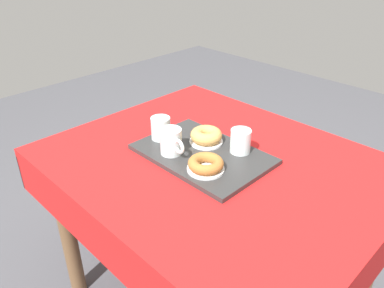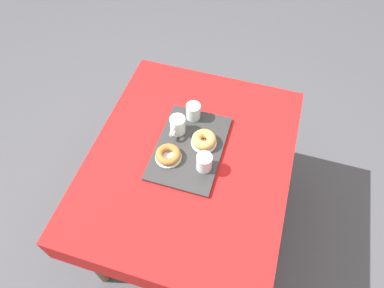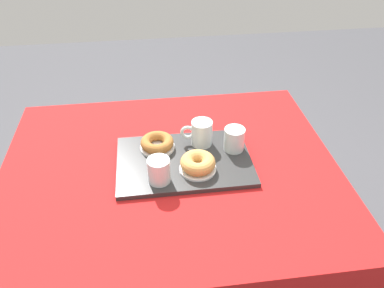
{
  "view_description": "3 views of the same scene",
  "coord_description": "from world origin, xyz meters",
  "px_view_note": "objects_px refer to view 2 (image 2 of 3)",
  "views": [
    {
      "loc": [
        -0.72,
        0.84,
        1.41
      ],
      "look_at": [
        0.06,
        0.05,
        0.79
      ],
      "focal_mm": 35.54,
      "sensor_mm": 36.0,
      "label": 1
    },
    {
      "loc": [
        -0.82,
        -0.26,
        2.06
      ],
      "look_at": [
        0.05,
        0.0,
        0.77
      ],
      "focal_mm": 32.14,
      "sensor_mm": 36.0,
      "label": 2
    },
    {
      "loc": [
        -0.05,
        -0.97,
        1.56
      ],
      "look_at": [
        0.08,
        0.06,
        0.78
      ],
      "focal_mm": 35.78,
      "sensor_mm": 36.0,
      "label": 3
    }
  ],
  "objects_px": {
    "serving_tray": "(190,148)",
    "sugar_donut_left": "(168,154)",
    "water_glass_far": "(204,163)",
    "sugar_donut_right": "(204,140)",
    "water_glass_near": "(193,112)",
    "tea_mug_left": "(177,126)",
    "donut_plate_left": "(168,157)",
    "dining_table": "(190,170)",
    "donut_plate_right": "(204,143)"
  },
  "relations": [
    {
      "from": "serving_tray",
      "to": "sugar_donut_left",
      "type": "height_order",
      "value": "sugar_donut_left"
    },
    {
      "from": "water_glass_far",
      "to": "sugar_donut_right",
      "type": "relative_size",
      "value": 0.72
    },
    {
      "from": "water_glass_near",
      "to": "sugar_donut_right",
      "type": "distance_m",
      "value": 0.17
    },
    {
      "from": "tea_mug_left",
      "to": "donut_plate_left",
      "type": "relative_size",
      "value": 0.93
    },
    {
      "from": "dining_table",
      "to": "donut_plate_right",
      "type": "xyz_separation_m",
      "value": [
        0.09,
        -0.04,
        0.13
      ]
    },
    {
      "from": "sugar_donut_left",
      "to": "donut_plate_right",
      "type": "relative_size",
      "value": 0.95
    },
    {
      "from": "tea_mug_left",
      "to": "donut_plate_right",
      "type": "xyz_separation_m",
      "value": [
        -0.03,
        -0.14,
        -0.04
      ]
    },
    {
      "from": "donut_plate_left",
      "to": "donut_plate_right",
      "type": "bearing_deg",
      "value": -47.15
    },
    {
      "from": "donut_plate_left",
      "to": "donut_plate_right",
      "type": "xyz_separation_m",
      "value": [
        0.12,
        -0.13,
        0.0
      ]
    },
    {
      "from": "water_glass_near",
      "to": "sugar_donut_right",
      "type": "relative_size",
      "value": 0.72
    },
    {
      "from": "tea_mug_left",
      "to": "sugar_donut_left",
      "type": "bearing_deg",
      "value": -177.64
    },
    {
      "from": "donut_plate_left",
      "to": "donut_plate_right",
      "type": "distance_m",
      "value": 0.18
    },
    {
      "from": "water_glass_far",
      "to": "donut_plate_left",
      "type": "relative_size",
      "value": 0.68
    },
    {
      "from": "sugar_donut_right",
      "to": "sugar_donut_left",
      "type": "bearing_deg",
      "value": 132.85
    },
    {
      "from": "water_glass_near",
      "to": "donut_plate_right",
      "type": "distance_m",
      "value": 0.17
    },
    {
      "from": "donut_plate_left",
      "to": "sugar_donut_right",
      "type": "xyz_separation_m",
      "value": [
        0.12,
        -0.13,
        0.03
      ]
    },
    {
      "from": "tea_mug_left",
      "to": "water_glass_far",
      "type": "relative_size",
      "value": 1.37
    },
    {
      "from": "serving_tray",
      "to": "sugar_donut_left",
      "type": "bearing_deg",
      "value": 138.82
    },
    {
      "from": "sugar_donut_right",
      "to": "serving_tray",
      "type": "bearing_deg",
      "value": 123.11
    },
    {
      "from": "dining_table",
      "to": "water_glass_near",
      "type": "xyz_separation_m",
      "value": [
        0.23,
        0.05,
        0.16
      ]
    },
    {
      "from": "serving_tray",
      "to": "dining_table",
      "type": "bearing_deg",
      "value": -163.07
    },
    {
      "from": "dining_table",
      "to": "sugar_donut_left",
      "type": "xyz_separation_m",
      "value": [
        -0.04,
        0.09,
        0.15
      ]
    },
    {
      "from": "donut_plate_right",
      "to": "sugar_donut_right",
      "type": "distance_m",
      "value": 0.03
    },
    {
      "from": "tea_mug_left",
      "to": "sugar_donut_right",
      "type": "xyz_separation_m",
      "value": [
        -0.03,
        -0.14,
        -0.01
      ]
    },
    {
      "from": "serving_tray",
      "to": "sugar_donut_right",
      "type": "distance_m",
      "value": 0.08
    },
    {
      "from": "sugar_donut_right",
      "to": "tea_mug_left",
      "type": "bearing_deg",
      "value": 77.16
    },
    {
      "from": "water_glass_near",
      "to": "water_glass_far",
      "type": "height_order",
      "value": "same"
    },
    {
      "from": "water_glass_near",
      "to": "sugar_donut_left",
      "type": "relative_size",
      "value": 0.72
    },
    {
      "from": "dining_table",
      "to": "water_glass_far",
      "type": "height_order",
      "value": "water_glass_far"
    },
    {
      "from": "donut_plate_left",
      "to": "sugar_donut_right",
      "type": "bearing_deg",
      "value": -47.15
    },
    {
      "from": "dining_table",
      "to": "tea_mug_left",
      "type": "xyz_separation_m",
      "value": [
        0.12,
        0.1,
        0.17
      ]
    },
    {
      "from": "water_glass_far",
      "to": "donut_plate_left",
      "type": "height_order",
      "value": "water_glass_far"
    },
    {
      "from": "water_glass_near",
      "to": "sugar_donut_right",
      "type": "xyz_separation_m",
      "value": [
        -0.14,
        -0.09,
        -0.01
      ]
    },
    {
      "from": "serving_tray",
      "to": "water_glass_near",
      "type": "height_order",
      "value": "water_glass_near"
    },
    {
      "from": "dining_table",
      "to": "donut_plate_left",
      "type": "relative_size",
      "value": 9.33
    },
    {
      "from": "tea_mug_left",
      "to": "water_glass_near",
      "type": "height_order",
      "value": "tea_mug_left"
    },
    {
      "from": "tea_mug_left",
      "to": "sugar_donut_left",
      "type": "relative_size",
      "value": 0.98
    },
    {
      "from": "water_glass_far",
      "to": "donut_plate_right",
      "type": "relative_size",
      "value": 0.68
    },
    {
      "from": "sugar_donut_right",
      "to": "water_glass_far",
      "type": "bearing_deg",
      "value": -164.18
    },
    {
      "from": "donut_plate_left",
      "to": "dining_table",
      "type": "bearing_deg",
      "value": -68.02
    },
    {
      "from": "donut_plate_right",
      "to": "serving_tray",
      "type": "bearing_deg",
      "value": 123.11
    },
    {
      "from": "water_glass_near",
      "to": "serving_tray",
      "type": "bearing_deg",
      "value": -168.63
    },
    {
      "from": "water_glass_far",
      "to": "tea_mug_left",
      "type": "bearing_deg",
      "value": 47.89
    },
    {
      "from": "tea_mug_left",
      "to": "water_glass_far",
      "type": "bearing_deg",
      "value": -132.11
    },
    {
      "from": "serving_tray",
      "to": "water_glass_near",
      "type": "xyz_separation_m",
      "value": [
        0.18,
        0.04,
        0.04
      ]
    },
    {
      "from": "sugar_donut_right",
      "to": "donut_plate_left",
      "type": "bearing_deg",
      "value": 132.85
    },
    {
      "from": "donut_plate_right",
      "to": "sugar_donut_right",
      "type": "xyz_separation_m",
      "value": [
        0.0,
        0.0,
        0.03
      ]
    },
    {
      "from": "water_glass_near",
      "to": "water_glass_far",
      "type": "bearing_deg",
      "value": -153.97
    },
    {
      "from": "water_glass_near",
      "to": "sugar_donut_left",
      "type": "xyz_separation_m",
      "value": [
        -0.26,
        0.04,
        -0.01
      ]
    },
    {
      "from": "water_glass_far",
      "to": "dining_table",
      "type": "bearing_deg",
      "value": 63.52
    }
  ]
}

